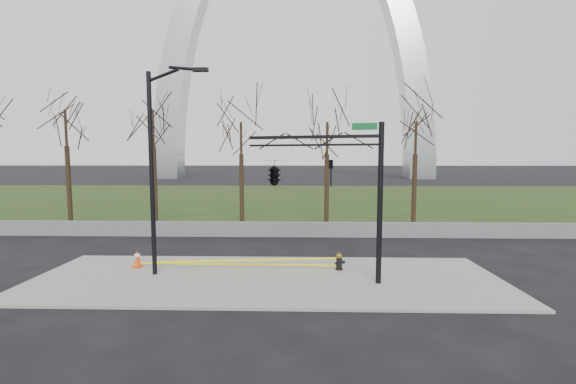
{
  "coord_description": "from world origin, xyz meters",
  "views": [
    {
      "loc": [
        1.2,
        -14.05,
        4.68
      ],
      "look_at": [
        0.78,
        2.0,
        3.25
      ],
      "focal_mm": 23.18,
      "sensor_mm": 36.0,
      "label": 1
    }
  ],
  "objects_px": {
    "street_light": "(157,159)",
    "traffic_signal_mast": "(293,173)",
    "fire_hydrant": "(339,262)",
    "traffic_cone": "(137,259)"
  },
  "relations": [
    {
      "from": "fire_hydrant",
      "to": "traffic_cone",
      "type": "xyz_separation_m",
      "value": [
        -8.53,
        0.15,
        0.03
      ]
    },
    {
      "from": "traffic_signal_mast",
      "to": "fire_hydrant",
      "type": "bearing_deg",
      "value": 38.16
    },
    {
      "from": "fire_hydrant",
      "to": "street_light",
      "type": "relative_size",
      "value": 0.09
    },
    {
      "from": "traffic_signal_mast",
      "to": "street_light",
      "type": "bearing_deg",
      "value": -168.97
    },
    {
      "from": "street_light",
      "to": "traffic_signal_mast",
      "type": "distance_m",
      "value": 5.34
    },
    {
      "from": "fire_hydrant",
      "to": "traffic_cone",
      "type": "distance_m",
      "value": 8.53
    },
    {
      "from": "street_light",
      "to": "traffic_signal_mast",
      "type": "xyz_separation_m",
      "value": [
        5.31,
        -0.14,
        -0.55
      ]
    },
    {
      "from": "fire_hydrant",
      "to": "traffic_signal_mast",
      "type": "distance_m",
      "value": 4.26
    },
    {
      "from": "street_light",
      "to": "traffic_signal_mast",
      "type": "height_order",
      "value": "street_light"
    },
    {
      "from": "fire_hydrant",
      "to": "traffic_cone",
      "type": "relative_size",
      "value": 1.0
    }
  ]
}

